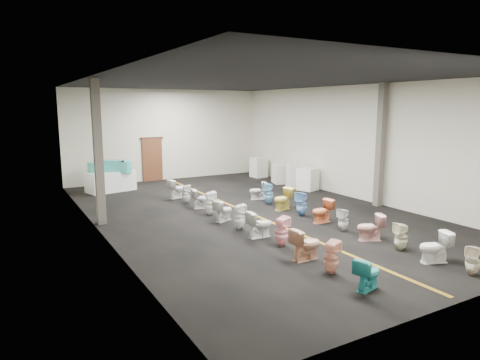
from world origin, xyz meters
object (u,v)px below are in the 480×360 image
(toilet_right_6, at_px, (302,204))
(bathtub, at_px, (110,167))
(appliance_crate_c, at_px, (282,174))
(toilet_left_9, at_px, (186,194))
(toilet_left_10, at_px, (177,189))
(toilet_right_0, at_px, (473,260))
(toilet_left_4, at_px, (260,224))
(toilet_right_7, at_px, (283,199))
(appliance_crate_b, at_px, (296,176))
(toilet_left_8, at_px, (201,199))
(toilet_left_0, at_px, (368,273))
(toilet_left_3, at_px, (282,231))
(toilet_right_1, at_px, (435,247))
(display_table, at_px, (111,181))
(toilet_right_8, at_px, (269,193))
(toilet_left_5, at_px, (239,217))
(toilet_left_1, at_px, (331,257))
(toilet_left_7, at_px, (210,203))
(toilet_left_2, at_px, (306,244))
(toilet_right_4, at_px, (343,220))
(toilet_right_3, at_px, (370,227))
(appliance_crate_a, at_px, (308,179))
(toilet_right_9, at_px, (258,191))
(toilet_right_5, at_px, (322,211))
(appliance_crate_d, at_px, (259,167))
(toilet_right_2, at_px, (401,237))
(toilet_left_6, at_px, (223,210))

(toilet_right_6, bearing_deg, bathtub, -167.09)
(appliance_crate_c, xyz_separation_m, toilet_left_9, (-5.69, -1.78, -0.10))
(toilet_left_10, relative_size, toilet_right_0, 1.14)
(toilet_left_4, xyz_separation_m, toilet_right_7, (2.47, 2.35, 0.01))
(appliance_crate_b, relative_size, toilet_left_8, 1.45)
(toilet_left_0, height_order, toilet_right_6, toilet_right_6)
(toilet_left_3, height_order, toilet_right_1, toilet_left_3)
(display_table, xyz_separation_m, toilet_right_8, (4.58, -5.55, -0.02))
(toilet_left_0, bearing_deg, toilet_left_5, -13.47)
(toilet_left_1, xyz_separation_m, toilet_left_7, (-0.06, 6.05, 0.03))
(toilet_left_2, bearing_deg, toilet_right_4, -62.59)
(toilet_right_3, bearing_deg, toilet_right_4, -155.70)
(toilet_right_3, bearing_deg, toilet_left_5, -112.75)
(bathtub, distance_m, appliance_crate_a, 8.67)
(display_table, height_order, toilet_left_5, display_table)
(display_table, height_order, toilet_right_9, display_table)
(display_table, distance_m, toilet_right_3, 11.59)
(toilet_right_3, bearing_deg, appliance_crate_a, 178.93)
(toilet_left_4, bearing_deg, appliance_crate_a, -47.10)
(appliance_crate_a, bearing_deg, toilet_right_5, -123.69)
(toilet_right_3, bearing_deg, toilet_right_9, -157.28)
(toilet_left_7, relative_size, toilet_right_4, 1.19)
(display_table, distance_m, toilet_right_5, 9.73)
(display_table, xyz_separation_m, appliance_crate_d, (7.65, 0.05, 0.07))
(appliance_crate_a, bearing_deg, toilet_left_4, -138.95)
(toilet_left_2, xyz_separation_m, toilet_left_9, (-0.13, 7.16, -0.04))
(appliance_crate_a, xyz_separation_m, toilet_left_8, (-5.54, -0.84, -0.13))
(toilet_left_0, distance_m, toilet_right_8, 7.79)
(appliance_crate_b, relative_size, toilet_left_7, 1.28)
(toilet_left_0, bearing_deg, toilet_left_10, -14.30)
(toilet_left_3, distance_m, toilet_right_0, 4.46)
(toilet_left_5, distance_m, toilet_right_9, 4.28)
(toilet_left_10, xyz_separation_m, toilet_right_1, (2.61, -9.85, -0.01))
(toilet_right_7, bearing_deg, toilet_left_1, -37.47)
(toilet_left_10, distance_m, toilet_right_0, 11.08)
(appliance_crate_b, bearing_deg, toilet_right_1, -107.80)
(toilet_left_2, distance_m, toilet_right_0, 3.64)
(appliance_crate_c, xyz_separation_m, toilet_right_8, (-3.07, -3.52, -0.04))
(appliance_crate_b, height_order, toilet_right_2, appliance_crate_b)
(toilet_left_1, height_order, toilet_left_9, toilet_left_1)
(toilet_left_2, bearing_deg, toilet_left_8, -1.68)
(toilet_left_7, height_order, toilet_right_1, toilet_left_7)
(toilet_right_4, distance_m, toilet_right_7, 3.08)
(toilet_left_7, xyz_separation_m, toilet_right_2, (2.67, -5.74, -0.04))
(toilet_right_2, distance_m, toilet_right_6, 4.08)
(toilet_right_5, bearing_deg, toilet_left_9, -154.07)
(toilet_left_2, height_order, toilet_left_7, toilet_left_7)
(appliance_crate_d, distance_m, toilet_right_3, 11.14)
(toilet_left_6, relative_size, toilet_left_8, 0.97)
(appliance_crate_a, bearing_deg, toilet_left_3, -133.37)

